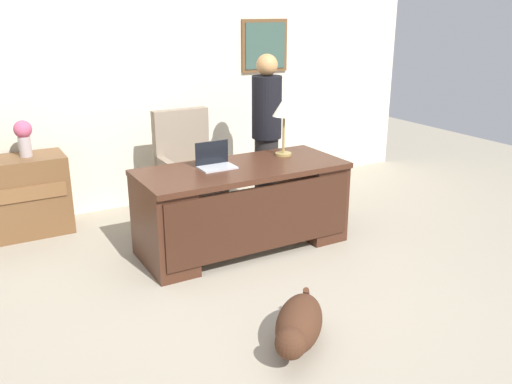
{
  "coord_description": "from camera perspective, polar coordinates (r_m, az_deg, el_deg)",
  "views": [
    {
      "loc": [
        -2.0,
        -3.28,
        2.13
      ],
      "look_at": [
        0.03,
        0.3,
        0.75
      ],
      "focal_mm": 38.22,
      "sensor_mm": 36.0,
      "label": 1
    }
  ],
  "objects": [
    {
      "name": "armchair",
      "position": [
        5.81,
        -7.13,
        2.13
      ],
      "size": [
        0.6,
        0.59,
        1.14
      ],
      "color": "gray",
      "rests_on": "ground_plane"
    },
    {
      "name": "vase_with_flowers",
      "position": [
        5.68,
        -23.15,
        5.47
      ],
      "size": [
        0.17,
        0.17,
        0.35
      ],
      "color": "#B0A19F",
      "rests_on": "credenza"
    },
    {
      "name": "dog_lying",
      "position": [
        3.71,
        4.45,
        -13.73
      ],
      "size": [
        0.64,
        0.65,
        0.3
      ],
      "color": "#472819",
      "rests_on": "ground_plane"
    },
    {
      "name": "laptop",
      "position": [
        4.9,
        -4.32,
        3.26
      ],
      "size": [
        0.32,
        0.22,
        0.23
      ],
      "color": "#B2B5BA",
      "rests_on": "desk"
    },
    {
      "name": "person_standing",
      "position": [
        5.91,
        1.11,
        6.32
      ],
      "size": [
        0.32,
        0.32,
        1.7
      ],
      "color": "#262323",
      "rests_on": "ground_plane"
    },
    {
      "name": "back_wall",
      "position": [
        6.27,
        -10.81,
        11.08
      ],
      "size": [
        7.0,
        0.16,
        2.7
      ],
      "color": "beige",
      "rests_on": "ground_plane"
    },
    {
      "name": "desk_lamp",
      "position": [
        5.21,
        2.95,
        8.53
      ],
      "size": [
        0.22,
        0.22,
        0.56
      ],
      "color": "#9E8447",
      "rests_on": "desk"
    },
    {
      "name": "desk",
      "position": [
        5.0,
        -1.28,
        -1.33
      ],
      "size": [
        1.9,
        0.81,
        0.79
      ],
      "color": "#422316",
      "rests_on": "ground_plane"
    },
    {
      "name": "ground_plane",
      "position": [
        4.4,
        1.59,
        -10.47
      ],
      "size": [
        12.0,
        12.0,
        0.0
      ],
      "primitive_type": "plane",
      "color": "#9E937F"
    }
  ]
}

